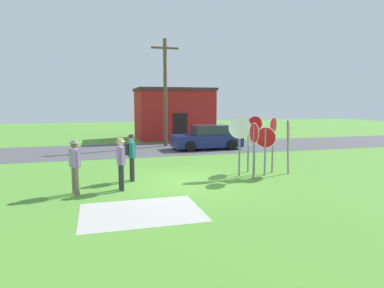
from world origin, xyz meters
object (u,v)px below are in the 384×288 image
(utility_pole, at_px, (165,91))
(stop_sign_leaning_left, at_px, (255,136))
(stop_sign_rear_left, at_px, (254,141))
(parked_car_on_street, at_px, (208,138))
(stop_sign_leaning_right, at_px, (273,135))
(stop_sign_center_cluster, at_px, (240,135))
(person_holding_notes, at_px, (75,164))
(stop_sign_nearest, at_px, (288,136))
(stop_sign_far_back, at_px, (248,140))
(stop_sign_low_front, at_px, (265,143))
(person_in_teal, at_px, (131,154))
(person_near_signs, at_px, (121,161))

(utility_pole, bearing_deg, stop_sign_leaning_left, -80.65)
(stop_sign_rear_left, bearing_deg, parked_car_on_street, 83.16)
(stop_sign_leaning_right, distance_m, stop_sign_center_cluster, 1.59)
(utility_pole, bearing_deg, person_holding_notes, -115.17)
(parked_car_on_street, bearing_deg, person_holding_notes, -129.89)
(stop_sign_rear_left, xyz_separation_m, stop_sign_nearest, (1.79, 0.52, 0.08))
(stop_sign_far_back, bearing_deg, person_holding_notes, -166.37)
(stop_sign_nearest, height_order, stop_sign_far_back, stop_sign_nearest)
(stop_sign_low_front, relative_size, stop_sign_leaning_left, 0.82)
(parked_car_on_street, relative_size, stop_sign_leaning_left, 1.82)
(stop_sign_rear_left, height_order, person_holding_notes, stop_sign_rear_left)
(stop_sign_rear_left, relative_size, stop_sign_center_cluster, 0.91)
(parked_car_on_street, distance_m, stop_sign_rear_left, 8.60)
(stop_sign_rear_left, height_order, stop_sign_far_back, stop_sign_rear_left)
(utility_pole, bearing_deg, person_in_teal, -108.75)
(utility_pole, bearing_deg, stop_sign_rear_left, -83.46)
(parked_car_on_street, xyz_separation_m, stop_sign_rear_left, (-1.02, -8.50, 0.79))
(stop_sign_leaning_left, xyz_separation_m, person_near_signs, (-5.38, -1.07, -0.60))
(stop_sign_leaning_right, relative_size, person_in_teal, 1.33)
(utility_pole, distance_m, stop_sign_nearest, 10.78)
(stop_sign_leaning_right, height_order, person_in_teal, stop_sign_leaning_right)
(stop_sign_low_front, distance_m, stop_sign_far_back, 0.89)
(stop_sign_leaning_right, distance_m, stop_sign_low_front, 0.76)
(stop_sign_nearest, bearing_deg, stop_sign_low_front, -175.39)
(stop_sign_leaning_right, xyz_separation_m, stop_sign_far_back, (-0.92, 0.39, -0.20))
(utility_pole, bearing_deg, stop_sign_far_back, -80.38)
(person_holding_notes, bearing_deg, stop_sign_nearest, 6.35)
(utility_pole, bearing_deg, person_near_signs, -108.90)
(stop_sign_nearest, bearing_deg, person_near_signs, -173.05)
(parked_car_on_street, height_order, stop_sign_far_back, stop_sign_far_back)
(stop_sign_leaning_right, distance_m, stop_sign_leaning_left, 0.89)
(utility_pole, height_order, stop_sign_low_front, utility_pole)
(stop_sign_leaning_right, distance_m, stop_sign_nearest, 0.61)
(person_in_teal, bearing_deg, stop_sign_leaning_left, -2.44)
(parked_car_on_street, relative_size, stop_sign_far_back, 2.16)
(stop_sign_far_back, height_order, person_holding_notes, stop_sign_far_back)
(stop_sign_low_front, relative_size, stop_sign_nearest, 0.86)
(person_near_signs, bearing_deg, stop_sign_center_cluster, 11.88)
(utility_pole, bearing_deg, stop_sign_low_front, -79.30)
(utility_pole, distance_m, person_in_teal, 10.56)
(stop_sign_leaning_left, distance_m, stop_sign_center_cluster, 0.70)
(utility_pole, height_order, stop_sign_rear_left, utility_pole)
(utility_pole, relative_size, person_near_signs, 4.05)
(stop_sign_center_cluster, distance_m, person_in_teal, 4.28)
(stop_sign_leaning_right, height_order, stop_sign_leaning_left, stop_sign_leaning_left)
(stop_sign_low_front, height_order, person_near_signs, stop_sign_low_front)
(person_near_signs, bearing_deg, person_in_teal, 69.91)
(stop_sign_leaning_left, distance_m, person_in_teal, 4.95)
(stop_sign_far_back, distance_m, stop_sign_center_cluster, 0.92)
(stop_sign_nearest, bearing_deg, stop_sign_center_cluster, 175.56)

